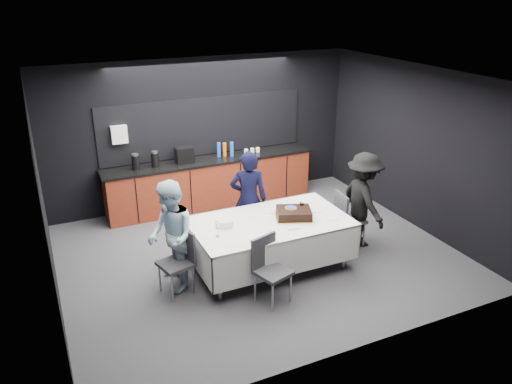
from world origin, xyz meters
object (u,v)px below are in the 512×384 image
chair_left (180,257)px  chair_near (269,265)px  party_table (270,229)px  chair_right (346,215)px  champagne_flute (217,226)px  cake_assembly (294,213)px  plate_stack (225,223)px  person_right (363,200)px  person_left (171,237)px  person_center (249,199)px

chair_left → chair_near: bearing=-34.3°
party_table → chair_near: 0.85m
chair_right → chair_near: bearing=-154.6°
champagne_flute → chair_near: (0.50, -0.61, -0.40)m
cake_assembly → chair_right: cake_assembly is taller
plate_stack → chair_right: 2.13m
plate_stack → chair_left: 0.81m
champagne_flute → chair_right: champagne_flute is taller
chair_right → person_right: size_ratio=0.59×
party_table → chair_right: size_ratio=2.51×
party_table → person_left: 1.49m
party_table → cake_assembly: bearing=-6.3°
chair_right → person_center: size_ratio=0.57×
cake_assembly → champagne_flute: bearing=-175.4°
chair_left → person_left: (-0.08, 0.12, 0.27)m
champagne_flute → person_center: (0.88, 0.94, -0.13)m
cake_assembly → champagne_flute: 1.26m
champagne_flute → chair_left: 0.67m
person_left → person_right: (3.18, -0.03, -0.01)m
cake_assembly → person_left: 1.86m
party_table → person_center: (0.00, 0.80, 0.17)m
cake_assembly → party_table: bearing=173.7°
champagne_flute → chair_left: bearing=170.3°
person_right → chair_near: bearing=113.9°
plate_stack → champagne_flute: (-0.21, -0.26, 0.11)m
chair_right → chair_near: size_ratio=1.00×
party_table → person_right: bearing=1.5°
chair_near → person_right: bearing=20.9°
party_table → chair_left: (-1.40, -0.05, -0.11)m
cake_assembly → person_center: person_center is taller
plate_stack → person_right: 2.36m
person_right → person_left: bearing=92.5°
chair_right → plate_stack: bearing=180.0°
plate_stack → chair_near: size_ratio=0.26×
chair_near → person_left: (-1.10, 0.82, 0.27)m
champagne_flute → person_left: 0.65m
person_center → party_table: bearing=113.0°
person_left → cake_assembly: bearing=90.2°
person_center → person_left: bearing=49.2°
person_left → chair_left: bearing=36.1°
plate_stack → cake_assembly: bearing=-8.7°
chair_left → chair_near: same height
plate_stack → chair_near: (0.28, -0.87, -0.30)m
champagne_flute → person_center: 1.29m
chair_near → person_right: (2.08, 0.79, 0.25)m
chair_left → party_table: bearing=2.1°
person_right → plate_stack: bearing=91.2°
champagne_flute → person_left: (-0.60, 0.21, -0.14)m
champagne_flute → person_right: size_ratio=0.14×
cake_assembly → champagne_flute: size_ratio=2.97×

